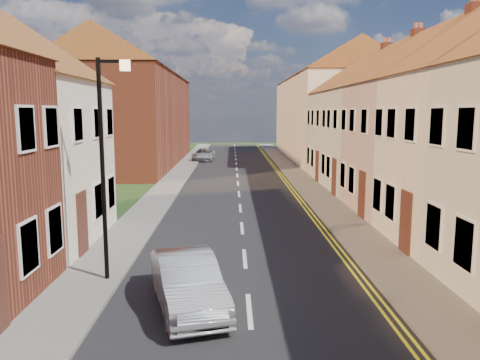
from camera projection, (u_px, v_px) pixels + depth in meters
road at (240, 208)px, 23.03m from camera, size 7.00×90.00×0.02m
pavement_left at (151, 208)px, 22.94m from camera, size 1.80×90.00×0.12m
pavement_right at (329, 207)px, 23.10m from camera, size 1.80×90.00×0.12m
cottage_r_pink at (443, 117)px, 21.45m from camera, size 8.30×6.00×9.00m
cottage_r_white_far at (401, 116)px, 26.79m from camera, size 8.30×5.20×9.00m
cottage_r_cream_far at (373, 115)px, 32.14m from camera, size 8.30×6.00×9.00m
block_right_far at (328, 106)px, 47.16m from camera, size 8.30×24.20×10.50m
block_left_far at (133, 105)px, 41.89m from camera, size 8.30×24.20×10.50m
lamppost at (105, 156)px, 12.56m from camera, size 0.88×0.15×6.00m
car_mid at (187, 282)px, 11.29m from camera, size 2.39×4.18×1.30m
car_distant at (204, 155)px, 45.55m from camera, size 2.27×4.41×1.19m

